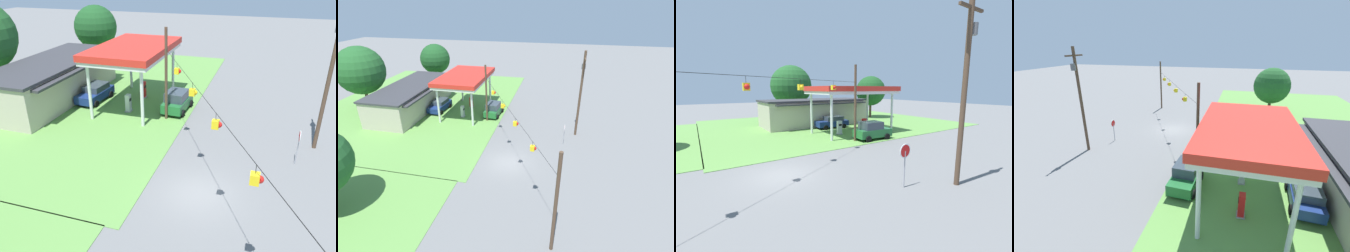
% 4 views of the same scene
% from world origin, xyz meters
% --- Properties ---
extents(ground_plane, '(160.00, 160.00, 0.00)m').
position_xyz_m(ground_plane, '(0.00, 0.00, 0.00)').
color(ground_plane, slate).
extents(grass_verge_station_corner, '(36.00, 28.00, 0.04)m').
position_xyz_m(grass_verge_station_corner, '(13.92, 17.18, 0.02)').
color(grass_verge_station_corner, '#5B8E42').
rests_on(grass_verge_station_corner, ground).
extents(gas_station_canopy, '(10.14, 6.14, 5.71)m').
position_xyz_m(gas_station_canopy, '(11.92, 8.77, 5.19)').
color(gas_station_canopy, silver).
rests_on(gas_station_canopy, ground).
extents(gas_station_store, '(15.62, 6.73, 3.85)m').
position_xyz_m(gas_station_store, '(11.07, 17.16, 1.94)').
color(gas_station_store, '#B2A893').
rests_on(gas_station_store, ground).
extents(fuel_pump_near, '(0.71, 0.56, 1.66)m').
position_xyz_m(fuel_pump_near, '(10.03, 8.77, 0.79)').
color(fuel_pump_near, gray).
rests_on(fuel_pump_near, ground).
extents(fuel_pump_far, '(0.71, 0.56, 1.66)m').
position_xyz_m(fuel_pump_far, '(13.82, 8.77, 0.79)').
color(fuel_pump_far, gray).
rests_on(fuel_pump_far, ground).
extents(car_at_pumps_front, '(4.09, 2.27, 1.97)m').
position_xyz_m(car_at_pumps_front, '(11.51, 4.58, 0.99)').
color(car_at_pumps_front, '#1E602D').
rests_on(car_at_pumps_front, ground).
extents(car_at_pumps_rear, '(4.55, 2.31, 1.67)m').
position_xyz_m(car_at_pumps_rear, '(11.55, 12.96, 0.88)').
color(car_at_pumps_rear, navy).
rests_on(car_at_pumps_rear, ground).
extents(stop_sign_roadside, '(0.80, 0.08, 2.50)m').
position_xyz_m(stop_sign_roadside, '(5.11, -5.48, 1.81)').
color(stop_sign_roadside, '#99999E').
rests_on(stop_sign_roadside, ground).
extents(utility_pole_main, '(2.20, 0.44, 10.31)m').
position_xyz_m(utility_pole_main, '(7.96, -6.92, 5.75)').
color(utility_pole_main, '#4C3828').
rests_on(utility_pole_main, ground).
extents(signal_span_gantry, '(19.32, 10.24, 7.81)m').
position_xyz_m(signal_span_gantry, '(0.00, -0.01, 4.28)').
color(signal_span_gantry, '#4C3828').
rests_on(signal_span_gantry, ground).
extents(tree_behind_station, '(6.97, 6.97, 9.39)m').
position_xyz_m(tree_behind_station, '(10.11, 24.19, 5.89)').
color(tree_behind_station, '#4C3828').
rests_on(tree_behind_station, ground).
extents(tree_far_back, '(5.47, 5.47, 7.75)m').
position_xyz_m(tree_far_back, '(23.67, 19.11, 5.00)').
color(tree_far_back, '#4C3828').
rests_on(tree_far_back, ground).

